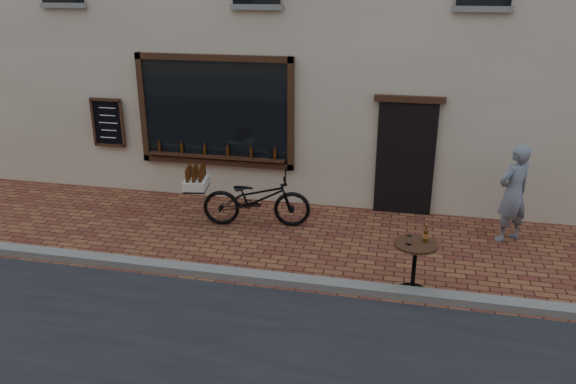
# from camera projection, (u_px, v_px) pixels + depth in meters

# --- Properties ---
(ground) EXTENTS (90.00, 90.00, 0.00)m
(ground) POSITION_uv_depth(u_px,v_px,m) (264.00, 288.00, 8.36)
(ground) COLOR #5F281E
(ground) RESTS_ON ground
(kerb) EXTENTS (90.00, 0.25, 0.12)m
(kerb) POSITION_uv_depth(u_px,v_px,m) (267.00, 278.00, 8.52)
(kerb) COLOR slate
(kerb) RESTS_ON ground
(cargo_bicycle) EXTENTS (2.37, 1.02, 1.12)m
(cargo_bicycle) POSITION_uv_depth(u_px,v_px,m) (254.00, 198.00, 10.36)
(cargo_bicycle) COLOR black
(cargo_bicycle) RESTS_ON ground
(bistro_table) EXTENTS (0.63, 0.63, 1.07)m
(bistro_table) POSITION_uv_depth(u_px,v_px,m) (415.00, 257.00, 8.04)
(bistro_table) COLOR black
(bistro_table) RESTS_ON ground
(pedestrian) EXTENTS (0.76, 0.72, 1.75)m
(pedestrian) POSITION_uv_depth(u_px,v_px,m) (513.00, 193.00, 9.62)
(pedestrian) COLOR slate
(pedestrian) RESTS_ON ground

